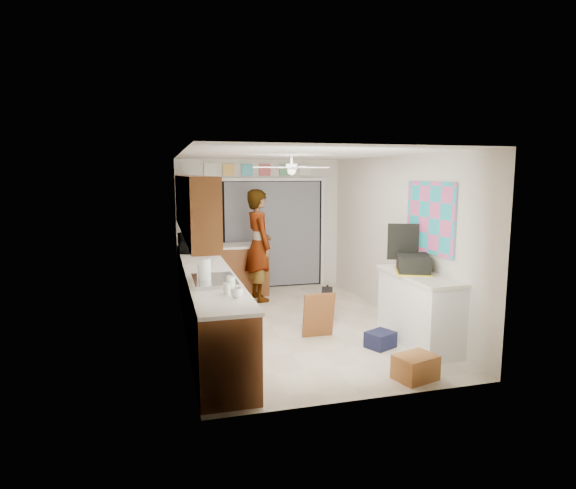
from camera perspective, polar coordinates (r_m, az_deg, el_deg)
floor at (r=7.28m, az=0.83°, el=-9.44°), size 5.00×5.00×0.00m
ceiling at (r=6.93m, az=0.88°, el=10.63°), size 5.00×5.00×0.00m
wall_back at (r=9.41m, az=-3.33°, el=2.41°), size 3.20×0.00×3.20m
wall_front at (r=4.68m, az=9.30°, el=-3.80°), size 3.20×0.00×3.20m
wall_left at (r=6.74m, az=-12.34°, el=-0.16°), size 0.00×5.00×5.00m
wall_right at (r=7.59m, az=12.55°, el=0.78°), size 0.00×5.00×5.00m
left_base_cabinets at (r=6.92m, az=-9.64°, el=-6.62°), size 0.60×4.80×0.90m
left_countertop at (r=6.82m, az=-9.65°, el=-2.80°), size 0.62×4.80×0.04m
upper_cabinets at (r=6.89m, az=-11.24°, el=4.66°), size 0.32×4.00×0.80m
sink_basin at (r=5.84m, az=-8.71°, el=-4.32°), size 0.50×0.76×0.06m
faucet at (r=5.80m, az=-10.60°, el=-3.49°), size 0.03×0.03×0.22m
peninsula_base at (r=8.95m, az=-5.77°, el=-3.11°), size 1.00×0.60×0.90m
peninsula_top at (r=8.87m, az=-5.82°, el=-0.13°), size 1.04×0.64×0.04m
back_opening_recess at (r=9.46m, az=-1.80°, el=1.23°), size 2.00×0.06×2.10m
curtain_panel at (r=9.42m, az=-1.75°, el=1.20°), size 1.90×0.03×2.05m
door_trim_left at (r=9.25m, az=-7.92°, el=0.99°), size 0.06×0.04×2.10m
door_trim_right at (r=9.71m, az=4.11°, el=1.40°), size 0.06×0.04×2.10m
door_trim_head at (r=9.35m, az=-1.79°, el=7.72°), size 2.10×0.04×0.06m
header_frame_0 at (r=9.22m, az=-7.04°, el=8.77°), size 0.22×0.02×0.22m
header_frame_1 at (r=9.28m, az=-4.88°, el=8.80°), size 0.22×0.02×0.22m
header_frame_2 at (r=9.35m, az=-2.74°, el=8.82°), size 0.22×0.02×0.22m
header_frame_3 at (r=9.44m, az=-0.34°, el=8.83°), size 0.22×0.02×0.22m
header_frame_4 at (r=9.55m, az=2.01°, el=8.82°), size 0.22×0.02×0.22m
route66_sign at (r=9.18m, az=-9.23°, el=8.73°), size 0.22×0.02×0.26m
right_counter_base at (r=6.60m, az=15.23°, el=-7.55°), size 0.50×1.40×0.90m
right_counter_top at (r=6.49m, az=15.32°, el=-3.56°), size 0.54×1.44×0.04m
abstract_painting at (r=6.67m, az=16.48°, el=3.07°), size 0.03×1.15×0.95m
ceiling_fan at (r=7.12m, az=0.42°, el=9.12°), size 1.14×1.14×0.24m
microwave at (r=8.13m, az=-10.81°, el=0.35°), size 0.62×0.73×0.34m
cup at (r=5.10m, az=-6.10°, el=-5.71°), size 0.15×0.15×0.10m
jar_a at (r=5.51m, az=-6.79°, el=-4.45°), size 0.12×0.12×0.14m
jar_b at (r=5.26m, az=-7.26°, el=-5.20°), size 0.08×0.08×0.12m
paper_towel_roll at (r=5.78m, az=-9.81°, el=-3.12°), size 0.18×0.18×0.30m
suitcase at (r=6.57m, az=14.61°, el=-2.20°), size 0.57×0.64×0.23m
suitcase_rim at (r=6.59m, az=14.57°, el=-3.14°), size 0.63×0.71×0.02m
suitcase_lid at (r=6.78m, az=13.48°, el=0.31°), size 0.40×0.19×0.50m
cardboard_box at (r=5.59m, az=14.86°, el=-13.88°), size 0.51×0.43×0.27m
navy_crate at (r=6.45m, az=10.89°, el=-11.01°), size 0.43×0.40×0.21m
cabinet_door_panel at (r=6.63m, az=3.65°, el=-8.36°), size 0.44×0.18×0.64m
man at (r=8.47m, az=-3.48°, el=-0.08°), size 0.56×0.77×1.97m
dog at (r=7.68m, az=4.65°, el=-6.68°), size 0.45×0.65×0.47m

